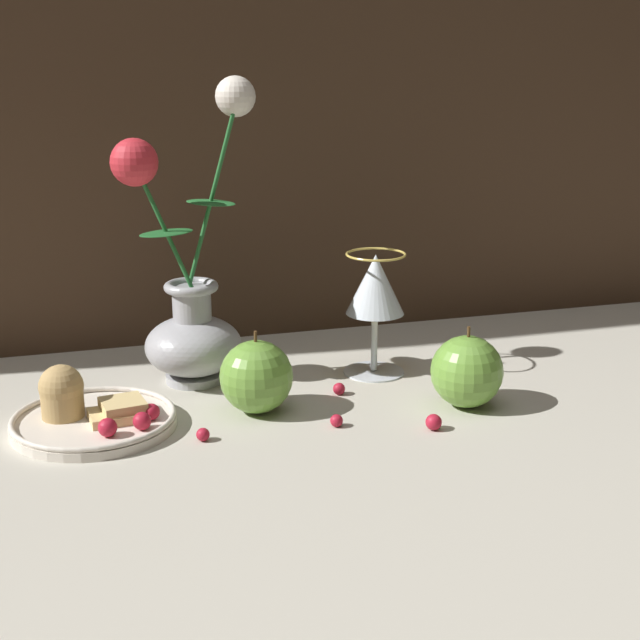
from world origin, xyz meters
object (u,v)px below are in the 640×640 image
(vase, at_px, (190,304))
(plate_with_pastries, at_px, (89,413))
(apple_near_glass, at_px, (467,372))
(apple_beside_vase, at_px, (256,377))
(wine_glass, at_px, (375,290))

(vase, height_order, plate_with_pastries, vase)
(apple_near_glass, bearing_deg, vase, 149.50)
(vase, distance_m, apple_near_glass, 0.34)
(vase, relative_size, apple_beside_vase, 3.84)
(apple_beside_vase, relative_size, apple_near_glass, 1.00)
(plate_with_pastries, distance_m, wine_glass, 0.37)
(plate_with_pastries, distance_m, apple_near_glass, 0.42)
(apple_beside_vase, bearing_deg, apple_near_glass, -12.48)
(plate_with_pastries, distance_m, apple_beside_vase, 0.19)
(vase, height_order, apple_beside_vase, vase)
(apple_near_glass, bearing_deg, plate_with_pastries, 172.02)
(vase, distance_m, apple_beside_vase, 0.14)
(apple_beside_vase, bearing_deg, wine_glass, 26.17)
(plate_with_pastries, xyz_separation_m, wine_glass, (0.35, 0.08, 0.09))
(vase, bearing_deg, wine_glass, -8.52)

